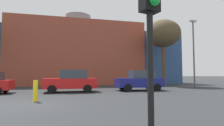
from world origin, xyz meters
TOP-DOWN VIEW (x-y plane):
  - ground_plane at (0.00, 0.00)m, footprint 200.00×200.00m
  - building_backdrop at (3.45, 19.19)m, footprint 30.82×10.86m
  - parked_car_2 at (2.44, 5.92)m, footprint 4.22×2.07m
  - parked_car_3 at (8.52, 5.92)m, footprint 4.17×2.04m
  - traffic_light_near_right at (3.87, -6.07)m, footprint 0.41×0.39m
  - bare_tree_1 at (13.91, 11.05)m, footprint 4.35×4.35m
  - bollard_yellow_0 at (0.57, 1.10)m, footprint 0.24×0.24m
  - street_lamp at (15.54, 7.49)m, footprint 0.80×0.24m

SIDE VIEW (x-z plane):
  - ground_plane at x=0.00m, z-range 0.00..0.00m
  - bollard_yellow_0 at x=0.57m, z-range 0.00..1.14m
  - parked_car_3 at x=8.52m, z-range -0.01..1.80m
  - parked_car_2 at x=2.44m, z-range -0.01..1.82m
  - traffic_light_near_right at x=3.87m, z-range 0.84..4.41m
  - street_lamp at x=15.54m, z-range 0.52..7.99m
  - building_backdrop at x=3.45m, z-range -1.13..9.70m
  - bare_tree_1 at x=13.91m, z-range 2.40..10.83m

